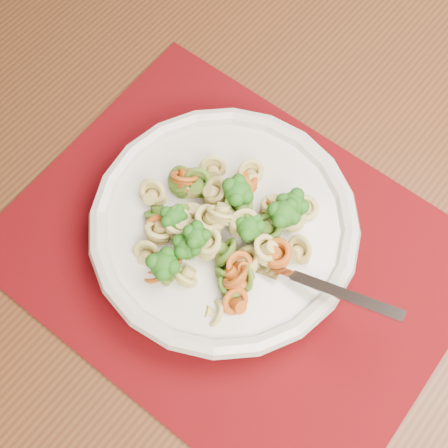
% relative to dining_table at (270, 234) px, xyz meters
% --- Properties ---
extents(dining_table, '(1.76, 1.40, 0.73)m').
position_rel_dining_table_xyz_m(dining_table, '(0.00, 0.00, 0.00)').
color(dining_table, '#513117').
rests_on(dining_table, ground).
extents(placemat, '(0.53, 0.46, 0.00)m').
position_rel_dining_table_xyz_m(placemat, '(-0.02, -0.07, 0.09)').
color(placemat, '#5B030E').
rests_on(placemat, dining_table).
extents(pasta_bowl, '(0.27, 0.27, 0.05)m').
position_rel_dining_table_xyz_m(pasta_bowl, '(-0.04, -0.06, 0.12)').
color(pasta_bowl, beige).
rests_on(pasta_bowl, placemat).
extents(pasta_broccoli_heap, '(0.23, 0.23, 0.06)m').
position_rel_dining_table_xyz_m(pasta_broccoli_heap, '(-0.04, -0.06, 0.14)').
color(pasta_broccoli_heap, tan).
rests_on(pasta_broccoli_heap, pasta_bowl).
extents(fork, '(0.18, 0.05, 0.08)m').
position_rel_dining_table_xyz_m(fork, '(0.02, -0.09, 0.13)').
color(fork, silver).
rests_on(fork, pasta_bowl).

